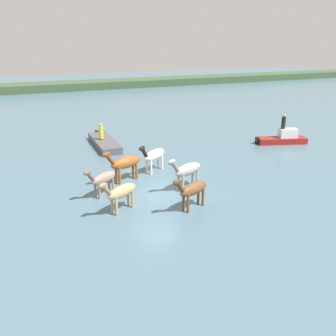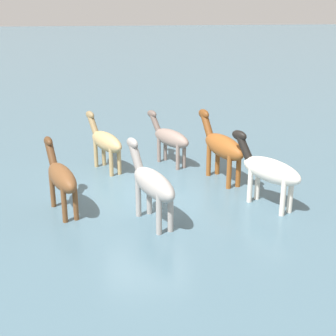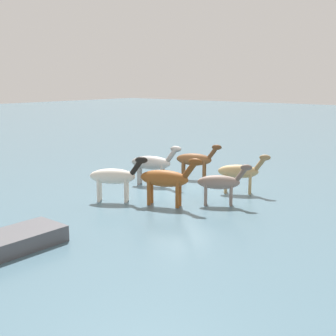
{
  "view_description": "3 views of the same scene",
  "coord_description": "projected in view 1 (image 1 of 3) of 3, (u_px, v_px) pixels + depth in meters",
  "views": [
    {
      "loc": [
        -6.5,
        -16.39,
        7.79
      ],
      "look_at": [
        0.84,
        0.66,
        1.13
      ],
      "focal_mm": 38.31,
      "sensor_mm": 36.0,
      "label": 1
    },
    {
      "loc": [
        13.27,
        -0.66,
        5.7
      ],
      "look_at": [
        0.74,
        0.58,
        1.13
      ],
      "focal_mm": 52.45,
      "sensor_mm": 36.0,
      "label": 2
    },
    {
      "loc": [
        -12.08,
        15.91,
        5.08
      ],
      "look_at": [
        0.7,
        0.14,
        0.98
      ],
      "focal_mm": 46.97,
      "sensor_mm": 36.0,
      "label": 3
    }
  ],
  "objects": [
    {
      "name": "horse_lead",
      "position": [
        192.0,
        189.0,
        17.21
      ],
      "size": [
        2.33,
        1.25,
        1.85
      ],
      "rotation": [
        0.0,
        0.0,
        3.53
      ],
      "color": "brown",
      "rests_on": "ground_plane"
    },
    {
      "name": "person_helmsman_aft",
      "position": [
        284.0,
        122.0,
        28.07
      ],
      "size": [
        0.32,
        0.32,
        1.19
      ],
      "color": "black",
      "rests_on": "boat_launch_far"
    },
    {
      "name": "horse_pinto_flank",
      "position": [
        125.0,
        163.0,
        20.56
      ],
      "size": [
        2.6,
        1.28,
        2.04
      ],
      "rotation": [
        0.0,
        0.0,
        3.49
      ],
      "color": "brown",
      "rests_on": "ground_plane"
    },
    {
      "name": "boat_skiff_near",
      "position": [
        104.0,
        144.0,
        27.83
      ],
      "size": [
        1.55,
        5.56,
        0.76
      ],
      "rotation": [
        0.0,
        0.0,
        4.7
      ],
      "color": "#4C4C51",
      "rests_on": "ground_plane"
    },
    {
      "name": "person_watcher_seated",
      "position": [
        101.0,
        131.0,
        27.49
      ],
      "size": [
        0.32,
        0.32,
        1.19
      ],
      "color": "yellow",
      "rests_on": "boat_skiff_near"
    },
    {
      "name": "horse_gray_outer",
      "position": [
        187.0,
        170.0,
        19.56
      ],
      "size": [
        2.49,
        1.35,
        1.97
      ],
      "rotation": [
        0.0,
        0.0,
        3.54
      ],
      "color": "#9E9993",
      "rests_on": "ground_plane"
    },
    {
      "name": "ground_plane",
      "position": [
        159.0,
        194.0,
        19.22
      ],
      "size": [
        149.01,
        149.01,
        0.0
      ],
      "primitive_type": "plane",
      "color": "#476675"
    },
    {
      "name": "horse_dark_mare",
      "position": [
        121.0,
        192.0,
        16.96
      ],
      "size": [
        2.2,
        1.44,
        1.81
      ],
      "rotation": [
        0.0,
        0.0,
        3.65
      ],
      "color": "tan",
      "rests_on": "ground_plane"
    },
    {
      "name": "boat_launch_far",
      "position": [
        283.0,
        140.0,
        28.5
      ],
      "size": [
        4.09,
        2.16,
        1.32
      ],
      "rotation": [
        0.0,
        0.0,
        5.99
      ],
      "color": "maroon",
      "rests_on": "ground_plane"
    },
    {
      "name": "horse_mid_herd",
      "position": [
        154.0,
        155.0,
        22.11
      ],
      "size": [
        2.3,
        1.68,
        1.94
      ],
      "rotation": [
        0.0,
        0.0,
        3.72
      ],
      "color": "silver",
      "rests_on": "ground_plane"
    },
    {
      "name": "distant_shoreline",
      "position": [
        55.0,
        90.0,
        58.66
      ],
      "size": [
        134.11,
        6.0,
        2.4
      ],
      "primitive_type": "cube",
      "color": "#374E33",
      "rests_on": "ground_plane"
    },
    {
      "name": "horse_chestnut_trailing",
      "position": [
        103.0,
        179.0,
        18.73
      ],
      "size": [
        2.04,
        1.49,
        1.72
      ],
      "rotation": [
        0.0,
        0.0,
        3.71
      ],
      "color": "gray",
      "rests_on": "ground_plane"
    }
  ]
}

